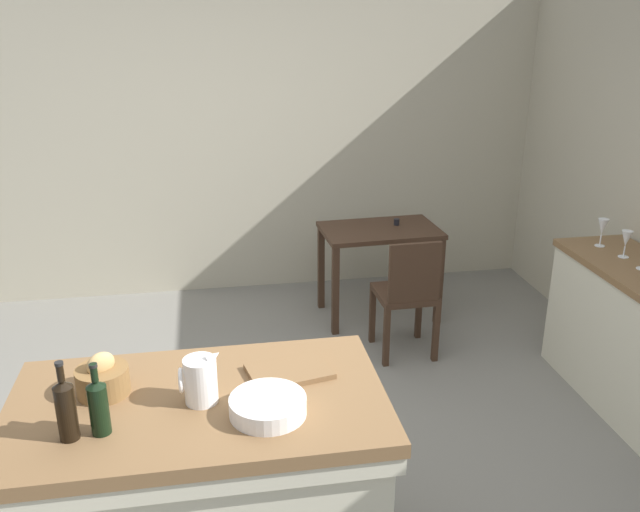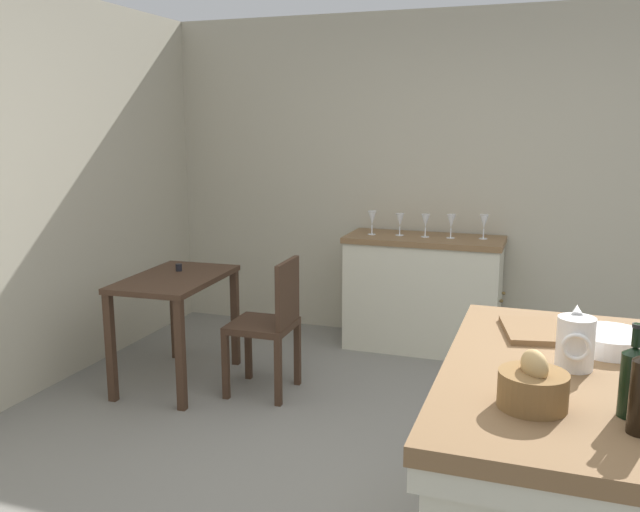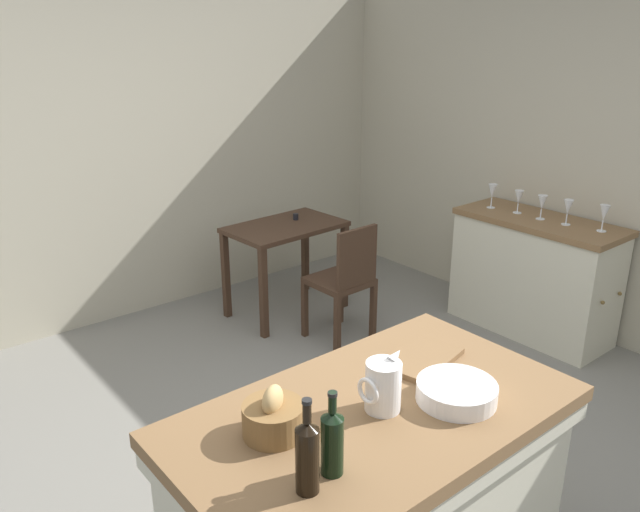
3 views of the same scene
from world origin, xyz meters
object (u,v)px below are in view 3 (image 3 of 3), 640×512
at_px(wash_bowl, 456,392).
at_px(wine_bottle_amber, 307,455).
at_px(wine_glass_far_left, 604,213).
at_px(wine_glass_left, 568,208).
at_px(writing_desk, 286,239).
at_px(wine_glass_right, 519,198).
at_px(cutting_board, 420,358).
at_px(wine_glass_middle, 542,203).
at_px(wine_bottle_dark, 332,441).
at_px(island_table, 372,501).
at_px(wooden_chair, 345,279).
at_px(pitcher, 383,386).
at_px(bread_basket, 273,417).
at_px(side_cabinet, 533,275).
at_px(wine_glass_far_right, 492,192).

bearing_deg(wash_bowl, wine_bottle_amber, -177.65).
height_order(wine_glass_far_left, wine_glass_left, wine_glass_far_left).
bearing_deg(writing_desk, wine_glass_right, -45.34).
xyz_separation_m(wine_bottle_amber, wine_glass_left, (3.09, 0.98, -0.01)).
relative_size(cutting_board, wine_glass_middle, 1.93).
bearing_deg(wine_glass_far_left, wine_bottle_dark, -166.53).
xyz_separation_m(island_table, wooden_chair, (1.42, 1.76, 0.00)).
height_order(pitcher, bread_basket, pitcher).
xyz_separation_m(wooden_chair, wine_glass_middle, (1.20, -0.77, 0.52)).
distance_m(bread_basket, wine_glass_right, 3.18).
bearing_deg(wine_bottle_dark, side_cabinet, 21.28).
distance_m(side_cabinet, wine_glass_middle, 0.56).
bearing_deg(wine_bottle_dark, cutting_board, 22.00).
bearing_deg(wine_glass_right, writing_desk, 134.66).
xyz_separation_m(wine_bottle_dark, wine_glass_far_right, (2.94, 1.57, 0.00)).
relative_size(side_cabinet, wine_bottle_dark, 4.24).
height_order(side_cabinet, wash_bowl, wash_bowl).
distance_m(wine_glass_far_left, wine_glass_middle, 0.43).
bearing_deg(wine_glass_left, side_cabinet, 91.54).
xyz_separation_m(bread_basket, wine_bottle_dark, (0.03, -0.27, 0.05)).
xyz_separation_m(island_table, wine_bottle_dark, (-0.35, -0.16, 0.53)).
xyz_separation_m(wine_bottle_amber, wine_glass_far_right, (3.05, 1.58, -0.01)).
xyz_separation_m(pitcher, wine_glass_left, (2.62, 0.81, 0.02)).
bearing_deg(cutting_board, wine_glass_right, 25.28).
relative_size(side_cabinet, wine_glass_far_right, 6.53).
distance_m(wash_bowl, cutting_board, 0.31).
bearing_deg(side_cabinet, wash_bowl, -154.14).
bearing_deg(side_cabinet, cutting_board, -158.96).
relative_size(bread_basket, wine_glass_right, 1.22).
height_order(wine_glass_left, wine_glass_far_right, wine_glass_far_right).
relative_size(wine_glass_far_left, wine_glass_far_right, 1.00).
bearing_deg(wine_glass_far_right, side_cabinet, -85.24).
distance_m(wash_bowl, wine_glass_middle, 2.61).
relative_size(writing_desk, wine_bottle_amber, 2.96).
relative_size(bread_basket, wine_glass_left, 1.16).
distance_m(writing_desk, cutting_board, 2.53).
relative_size(pitcher, wash_bowl, 0.77).
bearing_deg(cutting_board, bread_basket, -178.41).
relative_size(side_cabinet, wooden_chair, 1.35).
height_order(cutting_board, wine_glass_left, wine_glass_left).
relative_size(island_table, wooden_chair, 1.68).
relative_size(wash_bowl, cutting_board, 0.87).
xyz_separation_m(pitcher, wine_glass_far_left, (2.66, 0.58, 0.02)).
bearing_deg(wine_glass_far_left, wine_bottle_amber, -166.71).
height_order(wine_bottle_amber, wine_glass_left, wine_bottle_amber).
relative_size(island_table, pitcher, 6.54).
relative_size(pitcher, wine_glass_far_left, 1.24).
height_order(wine_bottle_amber, wine_glass_far_left, wine_bottle_amber).
distance_m(island_table, writing_desk, 2.81).
relative_size(wooden_chair, wine_glass_left, 4.95).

